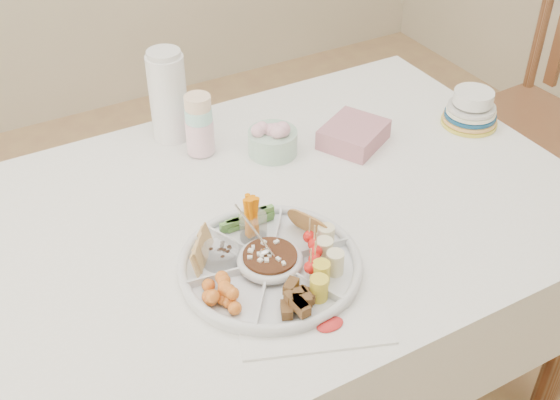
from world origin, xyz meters
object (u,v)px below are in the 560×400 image
party_tray (270,263)px  plate_stack (471,108)px  thermos (168,94)px  dining_table (269,320)px  chair (535,113)px

party_tray → plate_stack: size_ratio=2.47×
thermos → dining_table: bearing=-80.0°
dining_table → plate_stack: 0.80m
party_tray → thermos: (0.02, 0.60, 0.10)m
thermos → plate_stack: size_ratio=1.65×
dining_table → party_tray: party_tray is taller
chair → dining_table: bearing=-171.8°
thermos → plate_stack: 0.82m
dining_table → thermos: thermos is taller
dining_table → chair: size_ratio=1.33×
chair → party_tray: bearing=-164.6°
thermos → plate_stack: bearing=-24.8°
chair → thermos: chair is taller
party_tray → thermos: thermos is taller
dining_table → chair: chair is taller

